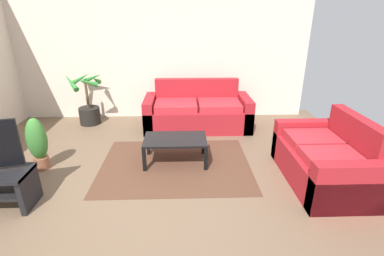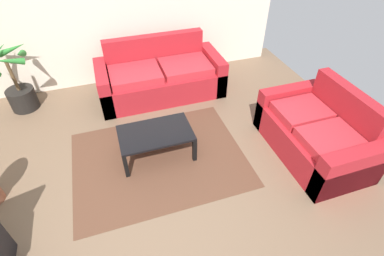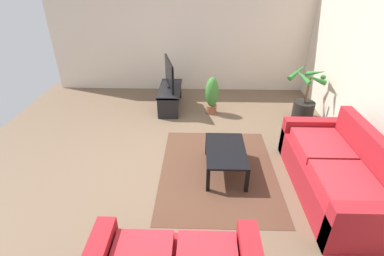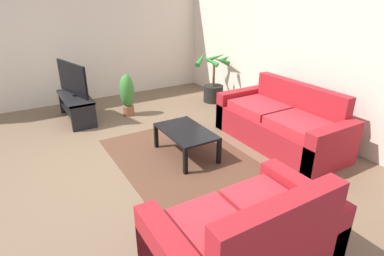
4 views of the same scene
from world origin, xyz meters
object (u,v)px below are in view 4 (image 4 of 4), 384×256
object	(u,v)px
couch_main	(281,125)
coffee_table	(186,134)
couch_loveseat	(245,241)
potted_palm	(214,84)
potted_plant_small	(127,94)
tv	(72,79)
tv_stand	(76,104)

from	to	relation	value
couch_main	coffee_table	size ratio (longest dim) A/B	2.19
couch_loveseat	potted_palm	size ratio (longest dim) A/B	1.44
coffee_table	potted_plant_small	xyz separation A→B (m)	(-1.94, -0.14, 0.07)
tv	coffee_table	size ratio (longest dim) A/B	1.04
coffee_table	potted_palm	size ratio (longest dim) A/B	0.89
couch_loveseat	tv	size ratio (longest dim) A/B	1.55
couch_main	coffee_table	distance (m)	1.48
potted_palm	potted_plant_small	size ratio (longest dim) A/B	1.34
potted_palm	couch_main	bearing A→B (deg)	-7.00
couch_main	potted_plant_small	world-z (taller)	couch_main
couch_loveseat	coffee_table	size ratio (longest dim) A/B	1.62
tv_stand	coffee_table	bearing A→B (deg)	24.94
couch_main	tv	xyz separation A→B (m)	(-2.59, -2.44, 0.46)
couch_main	coffee_table	bearing A→B (deg)	-105.76
couch_main	potted_palm	xyz separation A→B (m)	(-2.18, 0.27, 0.08)
couch_main	tv_stand	world-z (taller)	couch_main
potted_palm	tv_stand	bearing A→B (deg)	-98.48
potted_plant_small	tv_stand	bearing A→B (deg)	-105.63
couch_loveseat	potted_plant_small	xyz separation A→B (m)	(-3.93, 0.45, 0.11)
couch_main	potted_palm	distance (m)	2.20
tv_stand	potted_palm	xyz separation A→B (m)	(0.40, 2.71, 0.08)
tv_stand	potted_plant_small	xyz separation A→B (m)	(0.25, 0.88, 0.11)
tv_stand	coffee_table	xyz separation A→B (m)	(2.18, 1.02, 0.04)
couch_loveseat	potted_palm	xyz separation A→B (m)	(-3.77, 2.28, 0.08)
couch_loveseat	potted_plant_small	world-z (taller)	couch_loveseat
couch_loveseat	tv_stand	distance (m)	4.20
coffee_table	tv_stand	bearing A→B (deg)	-155.06
couch_main	tv_stand	distance (m)	3.56
potted_plant_small	couch_loveseat	bearing A→B (deg)	-6.56
couch_loveseat	couch_main	bearing A→B (deg)	128.31
tv_stand	tv	xyz separation A→B (m)	(-0.00, 0.00, 0.47)
coffee_table	potted_palm	world-z (taller)	potted_palm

